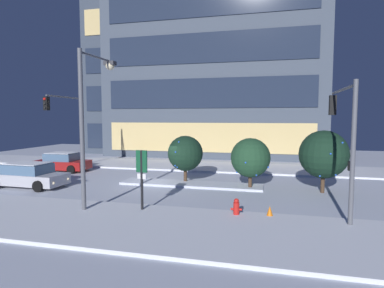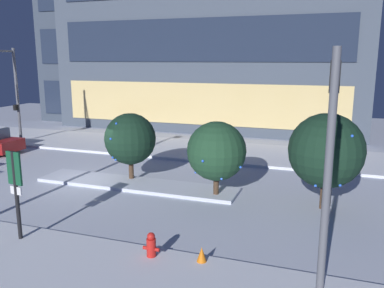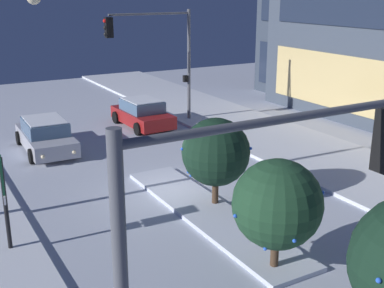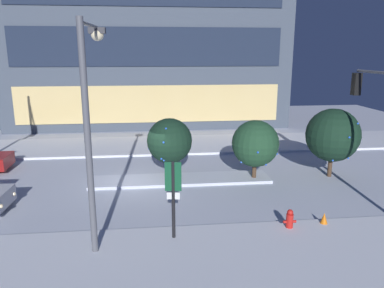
% 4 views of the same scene
% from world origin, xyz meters
% --- Properties ---
extents(ground, '(52.00, 52.00, 0.00)m').
position_xyz_m(ground, '(0.00, 0.00, 0.00)').
color(ground, silver).
extents(curb_strip_near, '(52.00, 5.20, 0.14)m').
position_xyz_m(curb_strip_near, '(0.00, -7.63, 0.07)').
color(curb_strip_near, silver).
rests_on(curb_strip_near, ground).
extents(curb_strip_far, '(52.00, 5.20, 0.14)m').
position_xyz_m(curb_strip_far, '(0.00, 7.63, 0.07)').
color(curb_strip_far, silver).
rests_on(curb_strip_far, ground).
extents(median_strip, '(9.00, 1.80, 0.14)m').
position_xyz_m(median_strip, '(2.04, 0.28, 0.07)').
color(median_strip, silver).
rests_on(median_strip, ground).
extents(office_tower_main, '(23.52, 13.45, 26.94)m').
position_xyz_m(office_tower_main, '(0.58, 19.44, 13.47)').
color(office_tower_main, '#424C5B').
rests_on(office_tower_main, ground).
extents(office_tower_secondary, '(12.75, 8.57, 21.55)m').
position_xyz_m(office_tower_secondary, '(-8.29, 18.67, 10.77)').
color(office_tower_secondary, '#384251').
rests_on(office_tower_secondary, ground).
extents(car_near, '(4.82, 2.25, 1.49)m').
position_xyz_m(car_near, '(-7.57, -2.58, 0.71)').
color(car_near, '#B7B7C1').
rests_on(car_near, ground).
extents(car_far, '(4.38, 2.21, 1.49)m').
position_xyz_m(car_far, '(-9.25, 3.01, 0.71)').
color(car_far, maroon).
rests_on(car_far, ground).
extents(traffic_light_corner_far_left, '(0.32, 4.91, 6.11)m').
position_xyz_m(traffic_light_corner_far_left, '(-9.15, 3.96, 4.22)').
color(traffic_light_corner_far_left, '#565960').
rests_on(traffic_light_corner_far_left, ground).
extents(traffic_light_corner_near_right, '(0.32, 4.84, 5.71)m').
position_xyz_m(traffic_light_corner_near_right, '(9.94, -3.93, 3.96)').
color(traffic_light_corner_near_right, '#565960').
rests_on(traffic_light_corner_near_right, ground).
extents(street_lamp_arched, '(0.56, 2.75, 7.27)m').
position_xyz_m(street_lamp_arched, '(-1.20, -5.72, 4.77)').
color(street_lamp_arched, '#565960').
rests_on(street_lamp_arched, ground).
extents(fire_hydrant, '(0.48, 0.26, 0.83)m').
position_xyz_m(fire_hydrant, '(5.52, -5.57, 0.40)').
color(fire_hydrant, red).
rests_on(fire_hydrant, ground).
extents(parking_info_sign, '(0.55, 0.14, 2.83)m').
position_xyz_m(parking_info_sign, '(1.31, -5.85, 1.81)').
color(parking_info_sign, black).
rests_on(parking_info_sign, ground).
extents(decorated_tree_median, '(2.34, 2.38, 3.07)m').
position_xyz_m(decorated_tree_median, '(5.76, 0.03, 1.90)').
color(decorated_tree_median, '#473323').
rests_on(decorated_tree_median, ground).
extents(decorated_tree_left_of_median, '(2.72, 2.76, 3.56)m').
position_xyz_m(decorated_tree_left_of_median, '(9.83, 0.14, 2.20)').
color(decorated_tree_left_of_median, '#473323').
rests_on(decorated_tree_left_of_median, ground).
extents(decorated_tree_right_of_median, '(2.29, 2.29, 3.10)m').
position_xyz_m(decorated_tree_right_of_median, '(1.54, 0.84, 1.95)').
color(decorated_tree_right_of_median, '#473323').
rests_on(decorated_tree_right_of_median, ground).
extents(construction_cone, '(0.36, 0.36, 0.55)m').
position_xyz_m(construction_cone, '(6.91, -5.39, 0.28)').
color(construction_cone, orange).
rests_on(construction_cone, ground).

